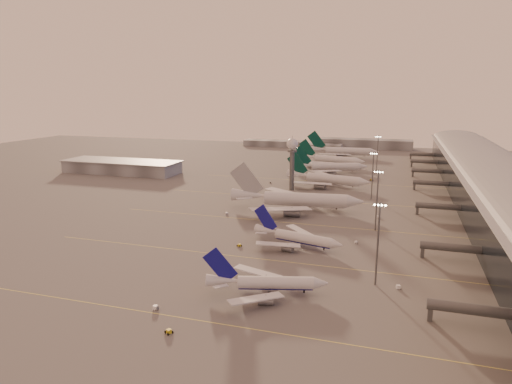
% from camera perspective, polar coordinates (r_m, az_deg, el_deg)
% --- Properties ---
extents(ground, '(700.00, 700.00, 0.00)m').
position_cam_1_polar(ground, '(153.69, -7.70, -8.77)').
color(ground, '#605D5D').
rests_on(ground, ground).
extents(taxiway_markings, '(180.00, 185.25, 0.02)m').
position_cam_1_polar(taxiway_markings, '(196.00, 7.36, -4.02)').
color(taxiway_markings, '#F0E255').
rests_on(taxiway_markings, ground).
extents(terminal, '(57.00, 362.00, 23.04)m').
position_cam_1_polar(terminal, '(247.82, 27.79, 0.61)').
color(terminal, black).
rests_on(terminal, ground).
extents(hangar, '(82.00, 27.00, 8.50)m').
position_cam_1_polar(hangar, '(328.93, -16.43, 3.08)').
color(hangar, '#5C5E63').
rests_on(hangar, ground).
extents(radar_tower, '(6.40, 6.40, 31.10)m').
position_cam_1_polar(radar_tower, '(257.97, 4.54, 4.80)').
color(radar_tower, '#515358').
rests_on(radar_tower, ground).
extents(mast_a, '(3.60, 0.56, 25.00)m').
position_cam_1_polar(mast_a, '(135.89, 15.00, -5.83)').
color(mast_a, '#515358').
rests_on(mast_a, ground).
extents(mast_b, '(3.60, 0.56, 25.00)m').
position_cam_1_polar(mast_b, '(189.04, 14.90, -0.66)').
color(mast_b, '#515358').
rests_on(mast_b, ground).
extents(mast_c, '(3.60, 0.56, 25.00)m').
position_cam_1_polar(mast_c, '(243.14, 14.37, 2.25)').
color(mast_c, '#515358').
rests_on(mast_c, ground).
extents(mast_d, '(3.60, 0.56, 25.00)m').
position_cam_1_polar(mast_d, '(332.16, 14.95, 4.90)').
color(mast_d, '#515358').
rests_on(mast_d, ground).
extents(distant_horizon, '(165.00, 37.50, 9.00)m').
position_cam_1_polar(distant_horizon, '(461.12, 9.99, 5.93)').
color(distant_horizon, '#5C5E63').
rests_on(distant_horizon, ground).
extents(narrowbody_near, '(34.06, 26.81, 13.62)m').
position_cam_1_polar(narrowbody_near, '(129.59, 1.36, -11.51)').
color(narrowbody_near, silver).
rests_on(narrowbody_near, ground).
extents(narrowbody_mid, '(35.10, 27.66, 13.97)m').
position_cam_1_polar(narrowbody_mid, '(167.52, 5.14, -5.86)').
color(narrowbody_mid, silver).
rests_on(narrowbody_mid, ground).
extents(widebody_white, '(63.57, 50.69, 22.38)m').
position_cam_1_polar(widebody_white, '(217.21, 5.10, -1.27)').
color(widebody_white, silver).
rests_on(widebody_white, ground).
extents(greentail_a, '(51.77, 41.36, 19.08)m').
position_cam_1_polar(greentail_a, '(273.91, 8.93, 1.41)').
color(greentail_a, silver).
rests_on(greentail_a, ground).
extents(greentail_b, '(50.85, 40.51, 18.94)m').
position_cam_1_polar(greentail_b, '(318.44, 9.23, 2.95)').
color(greentail_b, silver).
rests_on(greentail_b, ground).
extents(greentail_c, '(52.07, 41.62, 19.16)m').
position_cam_1_polar(greentail_c, '(351.94, 9.36, 3.86)').
color(greentail_c, silver).
rests_on(greentail_c, ground).
extents(greentail_d, '(60.75, 49.04, 22.06)m').
position_cam_1_polar(greentail_d, '(397.73, 10.81, 4.87)').
color(greentail_d, silver).
rests_on(greentail_d, ground).
extents(gsv_truck_a, '(6.18, 2.53, 2.46)m').
position_cam_1_polar(gsv_truck_a, '(124.19, -12.28, -13.70)').
color(gsv_truck_a, white).
rests_on(gsv_truck_a, ground).
extents(gsv_tug_near, '(3.58, 4.05, 0.99)m').
position_cam_1_polar(gsv_tug_near, '(113.32, -10.83, -16.77)').
color(gsv_tug_near, gold).
rests_on(gsv_tug_near, ground).
extents(gsv_catering_a, '(5.77, 4.23, 4.33)m').
position_cam_1_polar(gsv_catering_a, '(139.01, 17.49, -10.66)').
color(gsv_catering_a, white).
rests_on(gsv_catering_a, ground).
extents(gsv_tug_mid, '(3.67, 3.20, 0.90)m').
position_cam_1_polar(gsv_tug_mid, '(167.39, -2.10, -6.68)').
color(gsv_tug_mid, gold).
rests_on(gsv_tug_mid, ground).
extents(gsv_truck_b, '(5.21, 3.46, 1.98)m').
position_cam_1_polar(gsv_truck_b, '(174.46, 12.53, -5.99)').
color(gsv_truck_b, white).
rests_on(gsv_truck_b, ground).
extents(gsv_truck_c, '(4.82, 5.13, 2.10)m').
position_cam_1_polar(gsv_truck_c, '(209.89, -3.60, -2.52)').
color(gsv_truck_c, white).
rests_on(gsv_truck_c, ground).
extents(gsv_catering_b, '(5.27, 2.72, 4.21)m').
position_cam_1_polar(gsv_catering_b, '(211.01, 15.16, -2.57)').
color(gsv_catering_b, white).
rests_on(gsv_catering_b, ground).
extents(gsv_truck_d, '(2.66, 4.91, 1.88)m').
position_cam_1_polar(gsv_truck_d, '(279.93, 1.81, 1.30)').
color(gsv_truck_d, '#575A5C').
rests_on(gsv_truck_d, ground).
extents(gsv_tug_hangar, '(4.38, 3.72, 1.08)m').
position_cam_1_polar(gsv_tug_hangar, '(296.59, 14.24, 1.48)').
color(gsv_tug_hangar, gold).
rests_on(gsv_tug_hangar, ground).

